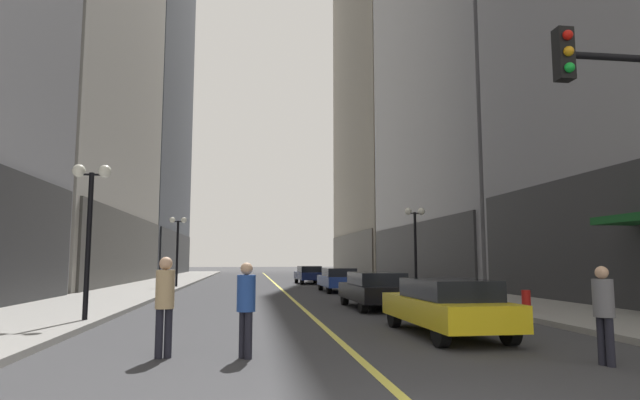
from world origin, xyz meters
name	(u,v)px	position (x,y,z in m)	size (l,w,h in m)	color
ground_plane	(275,284)	(0.00, 35.00, 0.00)	(200.00, 200.00, 0.00)	#38383A
sidewalk_left	(161,284)	(-8.25, 35.00, 0.07)	(4.50, 78.00, 0.15)	gray
sidewalk_right	(384,282)	(8.25, 35.00, 0.07)	(4.50, 78.00, 0.15)	gray
lane_centre_stripe	(275,284)	(0.00, 35.00, 0.00)	(0.16, 70.00, 0.01)	#E5D64C
building_right_mid	(497,50)	(17.90, 34.50, 18.89)	(15.00, 24.00, 37.91)	gray
car_yellow	(446,305)	(2.62, 7.36, 0.72)	(1.84, 4.70, 1.32)	yellow
car_black	(375,289)	(2.60, 14.36, 0.72)	(1.91, 4.63, 1.32)	black
car_blue	(338,279)	(2.99, 24.67, 0.72)	(1.78, 4.70, 1.32)	navy
car_navy	(309,274)	(2.52, 35.17, 0.72)	(1.91, 4.22, 1.32)	#141E4C
pedestrian_in_blue_hoodie	(246,302)	(-2.03, 5.10, 1.00)	(0.48, 0.48, 1.72)	black
pedestrian_in_grey_suit	(604,307)	(3.99, 3.61, 0.97)	(0.41, 0.41, 1.66)	black
pedestrian_in_tan_trench	(165,298)	(-3.51, 5.32, 1.07)	(0.43, 0.43, 1.82)	black
street_lamp_left_near	(90,206)	(-6.40, 10.59, 3.26)	(1.06, 0.36, 4.43)	black
street_lamp_left_far	(178,236)	(-6.40, 28.97, 3.26)	(1.06, 0.36, 4.43)	black
street_lamp_right_mid	(415,231)	(6.40, 21.29, 3.26)	(1.06, 0.36, 4.43)	black
fire_hydrant_right	(526,303)	(6.90, 11.48, 0.40)	(0.28, 0.28, 0.80)	red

